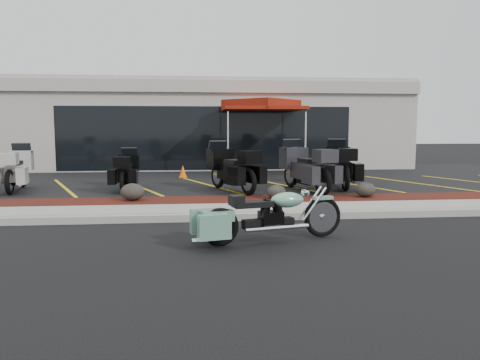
{
  "coord_description": "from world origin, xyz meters",
  "views": [
    {
      "loc": [
        -0.55,
        -8.75,
        1.94
      ],
      "look_at": [
        0.45,
        1.2,
        0.82
      ],
      "focal_mm": 35.0,
      "sensor_mm": 36.0,
      "label": 1
    }
  ],
  "objects": [
    {
      "name": "ground",
      "position": [
        0.0,
        0.0,
        0.0
      ],
      "size": [
        90.0,
        90.0,
        0.0
      ],
      "primitive_type": "plane",
      "color": "black",
      "rests_on": "ground"
    },
    {
      "name": "hero_cruiser",
      "position": [
        1.72,
        -0.8,
        0.47
      ],
      "size": [
        2.77,
        1.31,
        0.95
      ],
      "primitive_type": null,
      "rotation": [
        0.0,
        0.0,
        0.24
      ],
      "color": "#6DAA8F",
      "rests_on": "ground"
    },
    {
      "name": "touring_white",
      "position": [
        -5.64,
        5.77,
        0.82
      ],
      "size": [
        1.19,
        2.4,
        1.34
      ],
      "primitive_type": null,
      "rotation": [
        0.0,
        0.0,
        1.71
      ],
      "color": "beige",
      "rests_on": "upper_lot"
    },
    {
      "name": "traffic_cone",
      "position": [
        -0.91,
        8.07,
        0.37
      ],
      "size": [
        0.31,
        0.31,
        0.44
      ],
      "primitive_type": "cone",
      "rotation": [
        0.0,
        0.0,
        -0.1
      ],
      "color": "#FF6308",
      "rests_on": "upper_lot"
    },
    {
      "name": "boulder_right",
      "position": [
        3.87,
        2.8,
        0.35
      ],
      "size": [
        0.53,
        0.44,
        0.37
      ],
      "primitive_type": "ellipsoid",
      "color": "black",
      "rests_on": "mulch_bed"
    },
    {
      "name": "touring_black_rear",
      "position": [
        3.98,
        5.7,
        0.87
      ],
      "size": [
        1.3,
        2.59,
        1.44
      ],
      "primitive_type": null,
      "rotation": [
        0.0,
        0.0,
        1.42
      ],
      "color": "black",
      "rests_on": "upper_lot"
    },
    {
      "name": "boulder_mid",
      "position": [
        1.52,
        2.73,
        0.33
      ],
      "size": [
        0.49,
        0.41,
        0.35
      ],
      "primitive_type": "ellipsoid",
      "color": "black",
      "rests_on": "mulch_bed"
    },
    {
      "name": "sidewalk",
      "position": [
        0.0,
        1.6,
        0.07
      ],
      "size": [
        24.0,
        1.2,
        0.15
      ],
      "primitive_type": "cube",
      "color": "gray",
      "rests_on": "ground"
    },
    {
      "name": "curb",
      "position": [
        0.0,
        0.9,
        0.07
      ],
      "size": [
        24.0,
        0.25,
        0.15
      ],
      "primitive_type": "cube",
      "color": "gray",
      "rests_on": "ground"
    },
    {
      "name": "touring_black_mid",
      "position": [
        0.18,
        5.01,
        0.86
      ],
      "size": [
        1.84,
        2.59,
        1.41
      ],
      "primitive_type": null,
      "rotation": [
        0.0,
        0.0,
        1.99
      ],
      "color": "black",
      "rests_on": "upper_lot"
    },
    {
      "name": "popup_canopy",
      "position": [
        2.17,
        9.7,
        2.76
      ],
      "size": [
        3.95,
        3.95,
        2.87
      ],
      "rotation": [
        0.0,
        0.0,
        -0.35
      ],
      "color": "silver",
      "rests_on": "upper_lot"
    },
    {
      "name": "upper_lot",
      "position": [
        0.0,
        8.2,
        0.07
      ],
      "size": [
        26.0,
        9.6,
        0.15
      ],
      "primitive_type": "cube",
      "color": "black",
      "rests_on": "ground"
    },
    {
      "name": "boulder_left",
      "position": [
        -2.03,
        2.82,
        0.37
      ],
      "size": [
        0.59,
        0.49,
        0.42
      ],
      "primitive_type": "ellipsoid",
      "color": "black",
      "rests_on": "mulch_bed"
    },
    {
      "name": "touring_black_front",
      "position": [
        -2.46,
        5.59,
        0.75
      ],
      "size": [
        0.8,
        2.06,
        1.19
      ],
      "primitive_type": null,
      "rotation": [
        0.0,
        0.0,
        1.58
      ],
      "color": "black",
      "rests_on": "upper_lot"
    },
    {
      "name": "dealership_building",
      "position": [
        0.0,
        14.47,
        2.01
      ],
      "size": [
        18.0,
        8.16,
        4.0
      ],
      "color": "gray",
      "rests_on": "ground"
    },
    {
      "name": "touring_grey",
      "position": [
        2.37,
        4.94,
        0.88
      ],
      "size": [
        1.59,
        2.66,
        1.45
      ],
      "primitive_type": null,
      "rotation": [
        0.0,
        0.0,
        1.84
      ],
      "color": "#2A292E",
      "rests_on": "upper_lot"
    },
    {
      "name": "mulch_bed",
      "position": [
        0.0,
        2.8,
        0.08
      ],
      "size": [
        24.0,
        1.2,
        0.16
      ],
      "primitive_type": "cube",
      "color": "#330E0B",
      "rests_on": "ground"
    }
  ]
}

